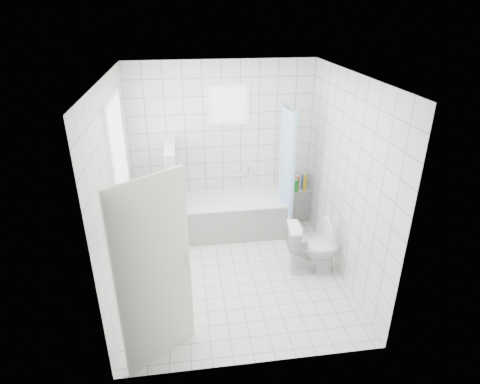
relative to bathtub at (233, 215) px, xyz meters
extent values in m
plane|color=white|center=(-0.11, -1.12, -0.29)|extent=(3.00, 3.00, 0.00)
plane|color=white|center=(-0.11, -1.12, 2.31)|extent=(3.00, 3.00, 0.00)
cube|color=white|center=(-0.11, 0.38, 1.01)|extent=(2.80, 0.02, 2.60)
cube|color=white|center=(-0.11, -2.62, 1.01)|extent=(2.80, 0.02, 2.60)
cube|color=white|center=(-1.51, -1.12, 1.01)|extent=(0.02, 3.00, 2.60)
cube|color=white|center=(1.29, -1.12, 1.01)|extent=(0.02, 3.00, 2.60)
cube|color=white|center=(-1.47, -0.82, 1.31)|extent=(0.01, 0.90, 1.40)
cube|color=white|center=(-0.01, 0.33, 1.66)|extent=(0.50, 0.01, 0.50)
cube|color=white|center=(-1.42, -0.82, 0.57)|extent=(0.18, 1.02, 0.08)
cube|color=silver|center=(-1.04, -2.37, 0.71)|extent=(0.67, 0.51, 2.00)
cube|color=white|center=(0.00, 0.00, -0.02)|extent=(1.66, 0.75, 0.55)
cube|color=white|center=(0.00, 0.00, 0.27)|extent=(1.68, 0.77, 0.03)
cube|color=white|center=(-0.90, -0.05, 0.46)|extent=(0.15, 0.85, 1.50)
cube|color=white|center=(1.12, 0.25, -0.02)|extent=(0.40, 0.24, 0.55)
imported|color=white|center=(0.92, -1.19, 0.07)|extent=(0.74, 0.48, 0.71)
cylinder|color=silver|center=(0.78, -0.02, 1.71)|extent=(0.02, 0.80, 0.02)
cube|color=silver|center=(0.10, 0.33, 0.56)|extent=(0.18, 0.06, 0.06)
imported|color=white|center=(-1.41, -0.83, 0.69)|extent=(0.15, 0.15, 0.16)
imported|color=pink|center=(-1.41, -0.51, 0.72)|extent=(0.14, 0.14, 0.21)
imported|color=pink|center=(-1.41, -1.18, 0.77)|extent=(0.16, 0.16, 0.33)
imported|color=#36BFF6|center=(-1.41, -1.03, 0.71)|extent=(0.13, 0.13, 0.21)
cylinder|color=red|center=(1.09, 0.27, 0.37)|extent=(0.06, 0.06, 0.21)
cylinder|color=#1533AF|center=(1.19, 0.26, 0.38)|extent=(0.06, 0.06, 0.25)
cylinder|color=gold|center=(1.19, 0.19, 0.40)|extent=(0.06, 0.06, 0.27)
cylinder|color=#178D1F|center=(1.05, 0.17, 0.36)|extent=(0.06, 0.06, 0.20)
camera|label=1|loc=(-0.69, -5.51, 3.01)|focal=30.00mm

